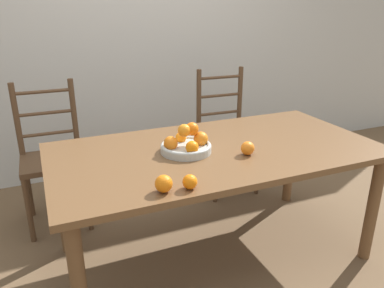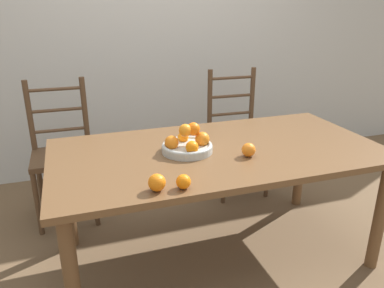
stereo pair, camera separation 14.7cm
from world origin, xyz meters
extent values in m
plane|color=brown|center=(0.00, 0.00, 0.00)|extent=(12.00, 12.00, 0.00)
cube|color=beige|center=(0.00, 1.55, 1.30)|extent=(8.00, 0.06, 2.60)
cube|color=brown|center=(0.00, 0.00, 0.71)|extent=(1.87, 0.96, 0.03)
cylinder|color=brown|center=(-0.86, -0.40, 0.34)|extent=(0.07, 0.07, 0.69)
cylinder|color=brown|center=(0.86, -0.40, 0.34)|extent=(0.07, 0.07, 0.69)
cylinder|color=brown|center=(-0.86, 0.40, 0.34)|extent=(0.07, 0.07, 0.69)
cylinder|color=brown|center=(0.86, 0.40, 0.34)|extent=(0.07, 0.07, 0.69)
cylinder|color=#B2B7B2|center=(-0.18, 0.01, 0.74)|extent=(0.28, 0.28, 0.04)
torus|color=#B2B7B2|center=(-0.18, 0.01, 0.76)|extent=(0.28, 0.28, 0.02)
sphere|color=orange|center=(-0.10, 0.01, 0.79)|extent=(0.08, 0.08, 0.08)
sphere|color=orange|center=(-0.18, 0.10, 0.78)|extent=(0.06, 0.06, 0.06)
sphere|color=orange|center=(-0.27, 0.02, 0.79)|extent=(0.08, 0.08, 0.08)
sphere|color=orange|center=(-0.18, -0.08, 0.78)|extent=(0.07, 0.07, 0.07)
sphere|color=orange|center=(-0.15, 0.02, 0.85)|extent=(0.07, 0.07, 0.07)
sphere|color=orange|center=(-0.19, 0.01, 0.85)|extent=(0.07, 0.07, 0.07)
sphere|color=orange|center=(-0.34, -0.41, 0.76)|extent=(0.07, 0.07, 0.07)
sphere|color=orange|center=(0.11, -0.16, 0.76)|extent=(0.08, 0.08, 0.08)
sphere|color=orange|center=(-0.45, -0.39, 0.76)|extent=(0.08, 0.08, 0.08)
cylinder|color=#513823|center=(-1.06, 0.60, 0.23)|extent=(0.04, 0.04, 0.46)
cylinder|color=#513823|center=(-0.68, 0.59, 0.23)|extent=(0.04, 0.04, 0.46)
cylinder|color=#513823|center=(-1.06, 0.96, 0.50)|extent=(0.04, 0.04, 1.01)
cylinder|color=#513823|center=(-0.68, 0.95, 0.50)|extent=(0.04, 0.04, 1.01)
cube|color=#513823|center=(-0.87, 0.77, 0.48)|extent=(0.42, 0.40, 0.04)
cylinder|color=#513823|center=(-0.87, 0.95, 0.63)|extent=(0.38, 0.03, 0.02)
cylinder|color=#513823|center=(-0.87, 0.95, 0.78)|extent=(0.38, 0.03, 0.02)
cylinder|color=#513823|center=(-0.87, 0.95, 0.93)|extent=(0.38, 0.03, 0.02)
cylinder|color=#513823|center=(0.30, 0.60, 0.23)|extent=(0.04, 0.04, 0.46)
cylinder|color=#513823|center=(0.68, 0.59, 0.23)|extent=(0.04, 0.04, 0.46)
cylinder|color=#513823|center=(0.32, 0.96, 0.50)|extent=(0.04, 0.04, 1.01)
cylinder|color=#513823|center=(0.70, 0.95, 0.50)|extent=(0.04, 0.04, 1.01)
cube|color=#513823|center=(0.50, 0.77, 0.48)|extent=(0.43, 0.41, 0.04)
cylinder|color=#513823|center=(0.51, 0.95, 0.63)|extent=(0.38, 0.04, 0.02)
cylinder|color=#513823|center=(0.51, 0.95, 0.78)|extent=(0.38, 0.04, 0.02)
cylinder|color=#513823|center=(0.51, 0.95, 0.93)|extent=(0.38, 0.04, 0.02)
camera|label=1|loc=(-0.91, -1.79, 1.50)|focal=35.00mm
camera|label=2|loc=(-0.78, -1.84, 1.50)|focal=35.00mm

